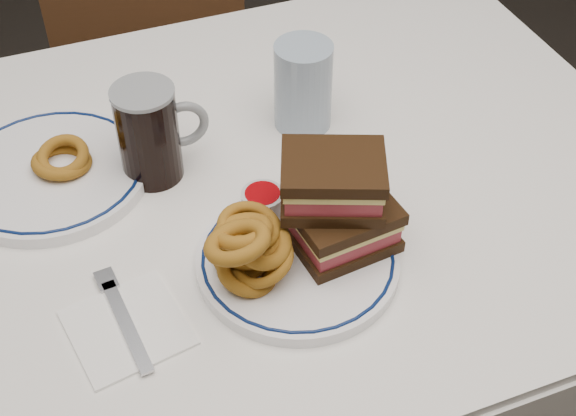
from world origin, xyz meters
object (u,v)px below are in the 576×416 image
object	(u,v)px
chair_far	(157,70)
far_plate	(51,173)
reuben_sandwich	(338,203)
main_plate	(298,260)
beer_mug	(150,132)

from	to	relation	value
chair_far	far_plate	world-z (taller)	chair_far
chair_far	reuben_sandwich	bearing A→B (deg)	-87.72
chair_far	reuben_sandwich	xyz separation A→B (m)	(0.04, -0.89, 0.37)
main_plate	reuben_sandwich	size ratio (longest dim) A/B	1.68
chair_far	far_plate	xyz separation A→B (m)	(-0.28, -0.63, 0.30)
main_plate	far_plate	bearing A→B (deg)	133.38
reuben_sandwich	main_plate	bearing A→B (deg)	-170.62
chair_far	beer_mug	size ratio (longest dim) A/B	6.02
main_plate	far_plate	xyz separation A→B (m)	(-0.26, 0.27, 0.00)
main_plate	beer_mug	world-z (taller)	beer_mug
chair_far	beer_mug	world-z (taller)	beer_mug
reuben_sandwich	beer_mug	bearing A→B (deg)	128.13
chair_far	beer_mug	bearing A→B (deg)	-101.78
main_plate	reuben_sandwich	world-z (taller)	reuben_sandwich
main_plate	beer_mug	xyz separation A→B (m)	(-0.12, 0.23, 0.06)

